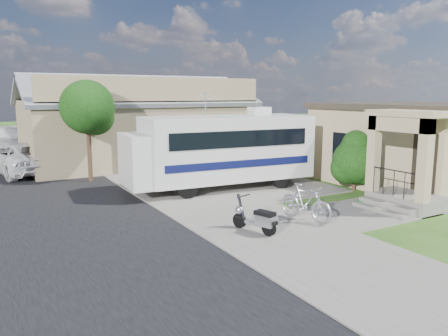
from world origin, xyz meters
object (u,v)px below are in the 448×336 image
shrub (355,159)px  scooter (257,219)px  bicycle (305,204)px  motorhome (221,149)px  van (6,142)px  garden_hose (362,204)px  pickup_truck (23,158)px

shrub → scooter: bearing=-157.0°
bicycle → motorhome: bearing=75.1°
van → garden_hose: van is taller
scooter → garden_hose: 5.15m
bicycle → pickup_truck: size_ratio=0.34×
shrub → garden_hose: 2.96m
motorhome → van: 17.37m
pickup_truck → van: 7.65m
motorhome → garden_hose: (3.00, -4.92, -1.64)m
shrub → van: (-11.86, 18.65, -0.38)m
pickup_truck → shrub: bearing=125.9°
shrub → motorhome: bearing=149.1°
bicycle → van: van is taller
shrub → bicycle: bearing=-151.3°
pickup_truck → garden_hose: size_ratio=16.11×
van → shrub: bearing=-54.1°
shrub → garden_hose: bearing=-129.9°
bicycle → garden_hose: (3.10, 0.57, -0.49)m
shrub → garden_hose: (-1.74, -2.08, -1.20)m
scooter → van: van is taller
shrub → garden_hose: size_ratio=7.12×
bicycle → garden_hose: 3.19m
scooter → bicycle: bearing=-9.7°
bicycle → shrub: bearing=14.8°
pickup_truck → garden_hose: (9.79, -13.09, -0.71)m
motorhome → van: bearing=118.3°
shrub → van: bearing=122.5°
scooter → shrub: bearing=6.1°
pickup_truck → van: bearing=-97.9°
van → garden_hose: 23.09m
pickup_truck → van: size_ratio=0.91×
shrub → van: size_ratio=0.40×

